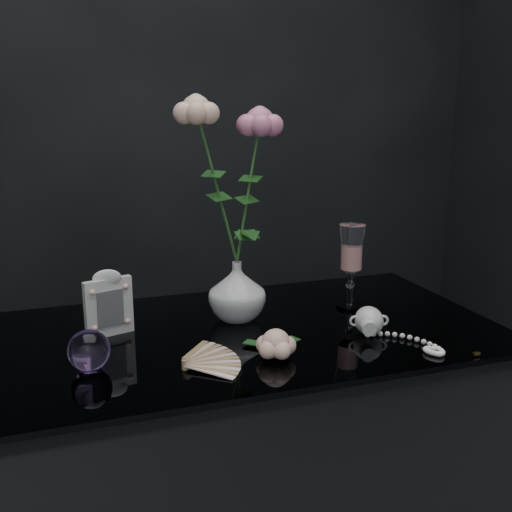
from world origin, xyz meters
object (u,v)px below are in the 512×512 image
object	(u,v)px
pearl_jar	(369,319)
loose_rose	(276,344)
wine_glass	(351,267)
paperweight	(89,350)
vase	(237,291)
picture_frame	(108,303)

from	to	relation	value
pearl_jar	loose_rose	bearing A→B (deg)	-150.97
wine_glass	paperweight	world-z (taller)	wine_glass
paperweight	pearl_jar	world-z (taller)	paperweight
vase	wine_glass	xyz separation A→B (m)	(0.27, -0.01, 0.03)
wine_glass	loose_rose	world-z (taller)	wine_glass
picture_frame	pearl_jar	xyz separation A→B (m)	(0.51, -0.17, -0.04)
vase	wine_glass	size ratio (longest dim) A/B	0.67
vase	paperweight	xyz separation A→B (m)	(-0.33, -0.17, -0.03)
loose_rose	pearl_jar	distance (m)	0.23
vase	pearl_jar	size ratio (longest dim) A/B	0.62
wine_glass	pearl_jar	world-z (taller)	wine_glass
wine_glass	picture_frame	distance (m)	0.55
vase	picture_frame	world-z (taller)	picture_frame
paperweight	loose_rose	world-z (taller)	paperweight
paperweight	loose_rose	size ratio (longest dim) A/B	0.45
vase	paperweight	size ratio (longest dim) A/B	1.75
vase	loose_rose	distance (m)	0.23
picture_frame	paperweight	size ratio (longest dim) A/B	1.87
vase	pearl_jar	world-z (taller)	vase
picture_frame	loose_rose	bearing A→B (deg)	-54.82
wine_glass	picture_frame	size ratio (longest dim) A/B	1.41
loose_rose	paperweight	bearing A→B (deg)	177.49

